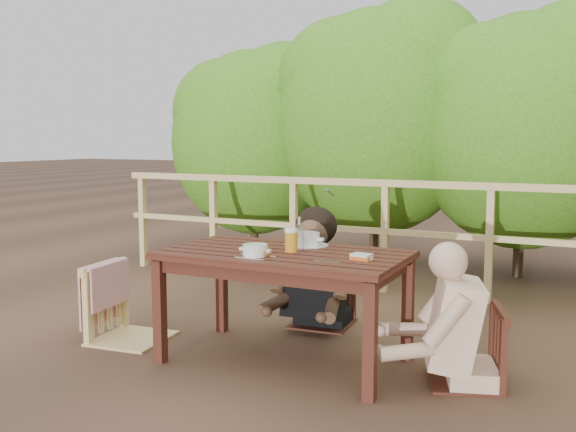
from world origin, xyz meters
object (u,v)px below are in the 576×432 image
at_px(soup_far, 307,240).
at_px(diner_right, 475,268).
at_px(chair_far, 322,267).
at_px(chair_right, 468,312).
at_px(chair_left, 130,269).
at_px(soup_near, 255,251).
at_px(butter_tub, 361,258).
at_px(woman, 324,234).
at_px(beer_glass, 291,241).
at_px(table, 284,308).
at_px(bread_roll, 261,252).
at_px(bottle, 299,235).

bearing_deg(soup_far, diner_right, -7.20).
bearing_deg(chair_far, chair_right, -34.98).
xyz_separation_m(chair_left, soup_near, (1.04, -0.12, 0.23)).
xyz_separation_m(soup_far, butter_tub, (0.49, -0.32, -0.02)).
xyz_separation_m(woman, beer_glass, (0.14, -0.84, 0.07)).
xyz_separation_m(chair_far, soup_near, (0.01, -1.03, 0.28)).
height_order(chair_left, butter_tub, chair_left).
relative_size(soup_near, soup_far, 0.86).
bearing_deg(butter_tub, chair_left, -170.74).
distance_m(table, woman, 0.91).
bearing_deg(soup_near, chair_left, 173.16).
bearing_deg(chair_far, chair_left, -143.35).
bearing_deg(beer_glass, woman, 99.73).
xyz_separation_m(diner_right, bread_roll, (-1.16, -0.33, 0.05)).
xyz_separation_m(chair_far, soup_far, (0.12, -0.55, 0.29)).
xyz_separation_m(beer_glass, bottle, (0.04, 0.04, 0.03)).
xyz_separation_m(chair_far, beer_glass, (0.14, -0.82, 0.32)).
relative_size(chair_far, butter_tub, 7.61).
bearing_deg(bottle, table, -150.84).
xyz_separation_m(table, soup_far, (0.02, 0.27, 0.39)).
relative_size(soup_near, bottle, 1.09).
distance_m(soup_near, butter_tub, 0.62).
bearing_deg(woman, soup_near, 85.92).
distance_m(chair_left, soup_near, 1.07).
distance_m(chair_far, bottle, 0.87).
relative_size(woman, butter_tub, 11.92).
height_order(table, woman, woman).
height_order(chair_right, butter_tub, chair_right).
bearing_deg(chair_right, table, -100.71).
bearing_deg(woman, table, 92.00).
height_order(chair_right, soup_far, chair_right).
bearing_deg(chair_left, bread_roll, -102.20).
bearing_deg(chair_far, soup_far, -82.08).
xyz_separation_m(table, soup_near, (-0.09, -0.21, 0.38)).
relative_size(chair_right, bread_roll, 6.39).
bearing_deg(butter_tub, table, -177.65).
relative_size(chair_left, butter_tub, 8.61).
relative_size(chair_left, chair_far, 1.13).
distance_m(diner_right, butter_tub, 0.62).
bearing_deg(soup_far, chair_far, 102.62).
distance_m(bottle, butter_tub, 0.45).
relative_size(beer_glass, bottle, 0.69).
distance_m(diner_right, bottle, 1.04).
xyz_separation_m(chair_left, woman, (1.03, 0.92, 0.19)).
bearing_deg(bottle, bread_roll, -119.88).
distance_m(soup_near, bottle, 0.31).
distance_m(table, soup_near, 0.44).
bearing_deg(soup_near, soup_far, 76.85).
bearing_deg(diner_right, table, 79.10).
relative_size(table, chair_far, 1.69).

